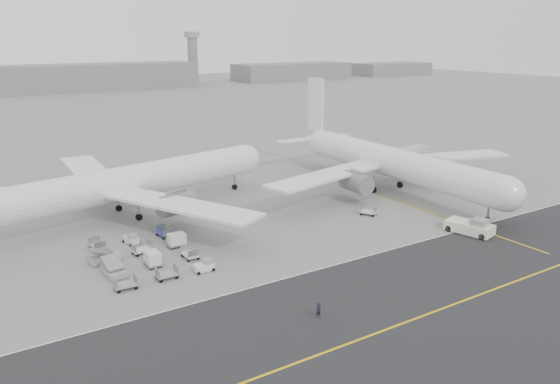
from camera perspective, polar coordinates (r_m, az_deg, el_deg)
ground at (r=72.54m, az=2.94°, el=-7.50°), size 700.00×700.00×0.00m
taxiway at (r=63.65m, az=16.35°, el=-11.71°), size 220.00×59.00×0.03m
horizon_buildings at (r=322.86m, az=-20.23°, el=9.92°), size 520.00×28.00×28.00m
control_tower at (r=348.19m, az=-9.10°, el=13.75°), size 7.00×7.00×31.25m
airliner_a at (r=93.22m, az=-15.60°, el=0.97°), size 56.22×55.05×19.63m
airliner_b at (r=106.40m, az=11.39°, el=3.13°), size 57.25×57.91×19.97m
pushback_tug at (r=87.62m, az=19.30°, el=-3.46°), size 4.90×9.17×2.58m
jet_bridge at (r=115.43m, az=12.35°, el=3.49°), size 17.63×4.44×6.62m
gse_cluster at (r=75.77m, az=-13.61°, el=-6.90°), size 19.32×23.11×2.05m
stray_dolly at (r=92.65m, az=9.20°, el=-2.38°), size 2.79×3.09×1.62m
ground_crew_a at (r=59.41m, az=4.06°, el=-12.21°), size 0.68×0.49×1.74m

